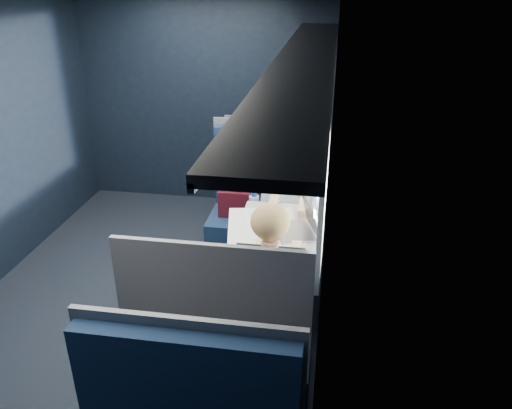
% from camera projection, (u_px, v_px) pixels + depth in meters
% --- Properties ---
extents(ground, '(2.80, 4.20, 0.01)m').
position_uv_depth(ground, '(149.00, 302.00, 4.12)').
color(ground, black).
extents(room_shell, '(3.00, 4.40, 2.40)m').
position_uv_depth(room_shell, '(132.00, 128.00, 3.48)').
color(room_shell, black).
rests_on(room_shell, ground).
extents(table, '(0.62, 1.00, 0.74)m').
position_uv_depth(table, '(274.00, 241.00, 3.69)').
color(table, '#54565E').
rests_on(table, ground).
extents(seat_bay_near, '(1.04, 0.62, 1.26)m').
position_uv_depth(seat_bay_near, '(264.00, 216.00, 4.60)').
color(seat_bay_near, '#0B1932').
rests_on(seat_bay_near, ground).
extents(seat_bay_far, '(1.04, 0.62, 1.26)m').
position_uv_depth(seat_bay_far, '(226.00, 344.00, 3.04)').
color(seat_bay_far, '#0B1932').
rests_on(seat_bay_far, ground).
extents(seat_row_front, '(1.04, 0.51, 1.16)m').
position_uv_depth(seat_row_front, '(277.00, 180.00, 5.43)').
color(seat_row_front, '#0B1932').
rests_on(seat_row_front, ground).
extents(man, '(0.53, 0.56, 1.32)m').
position_uv_depth(man, '(292.00, 196.00, 4.28)').
color(man, black).
rests_on(man, ground).
extents(woman, '(0.53, 0.56, 1.32)m').
position_uv_depth(woman, '(270.00, 289.00, 3.02)').
color(woman, black).
rests_on(woman, ground).
extents(papers, '(0.62, 0.81, 0.01)m').
position_uv_depth(papers, '(262.00, 229.00, 3.68)').
color(papers, white).
rests_on(papers, table).
extents(laptop, '(0.37, 0.42, 0.26)m').
position_uv_depth(laptop, '(302.00, 224.00, 3.60)').
color(laptop, silver).
rests_on(laptop, table).
extents(bottle_small, '(0.06, 0.06, 0.22)m').
position_uv_depth(bottle_small, '(317.00, 207.00, 3.81)').
color(bottle_small, silver).
rests_on(bottle_small, table).
extents(cup, '(0.08, 0.08, 0.10)m').
position_uv_depth(cup, '(317.00, 208.00, 3.90)').
color(cup, white).
rests_on(cup, table).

